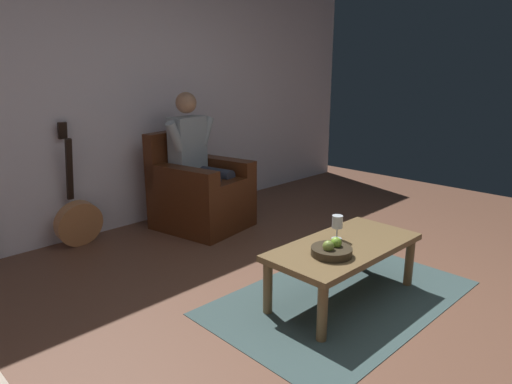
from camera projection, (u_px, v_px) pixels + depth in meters
name	position (u px, v px, depth m)	size (l,w,h in m)	color
ground_plane	(393.00, 326.00, 2.73)	(7.15, 7.15, 0.00)	brown
wall_back	(131.00, 93.00, 4.29)	(6.36, 0.06, 2.53)	silver
rug	(342.00, 297.00, 3.06)	(1.79, 1.13, 0.01)	#394E4D
armchair	(199.00, 193.00, 4.38)	(0.83, 0.90, 0.91)	#492310
person_seated	(198.00, 158.00, 4.29)	(0.63, 0.64, 1.28)	#98A3AA
coffee_table	(344.00, 252.00, 2.98)	(1.10, 0.56, 0.39)	brown
guitar	(78.00, 219.00, 3.92)	(0.40, 0.23, 1.07)	#B97848
wine_glass_near	(337.00, 223.00, 3.02)	(0.07, 0.07, 0.17)	silver
fruit_bowl	(332.00, 250.00, 2.78)	(0.25, 0.25, 0.11)	#342A1C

